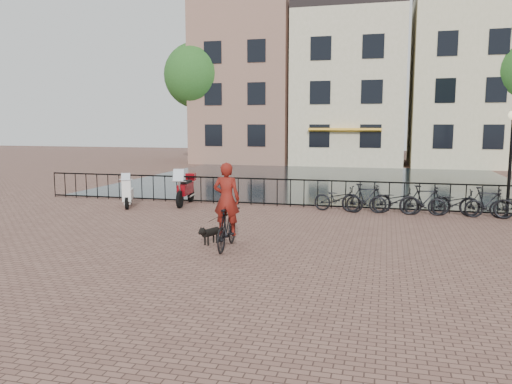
% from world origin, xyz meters
% --- Properties ---
extents(ground, '(100.00, 100.00, 0.00)m').
position_xyz_m(ground, '(0.00, 0.00, 0.00)').
color(ground, brown).
rests_on(ground, ground).
extents(canal_water, '(20.00, 20.00, 0.00)m').
position_xyz_m(canal_water, '(0.00, 17.30, 0.00)').
color(canal_water, black).
rests_on(canal_water, ground).
extents(railing, '(20.00, 0.05, 1.02)m').
position_xyz_m(railing, '(0.00, 8.00, 0.50)').
color(railing, black).
rests_on(railing, ground).
extents(canal_house_left, '(7.50, 9.00, 12.80)m').
position_xyz_m(canal_house_left, '(-7.50, 30.00, 6.40)').
color(canal_house_left, '#8D6552').
rests_on(canal_house_left, ground).
extents(canal_house_mid, '(8.00, 9.50, 11.80)m').
position_xyz_m(canal_house_mid, '(0.50, 30.00, 5.90)').
color(canal_house_mid, '#BFB791').
rests_on(canal_house_mid, ground).
extents(canal_house_right, '(7.00, 9.00, 13.30)m').
position_xyz_m(canal_house_right, '(8.50, 30.00, 6.65)').
color(canal_house_right, '#C1BA90').
rests_on(canal_house_right, ground).
extents(tree_far_left, '(5.04, 5.04, 9.27)m').
position_xyz_m(tree_far_left, '(-11.00, 27.00, 6.73)').
color(tree_far_left, black).
rests_on(tree_far_left, ground).
extents(lamp_post, '(0.30, 0.30, 3.45)m').
position_xyz_m(lamp_post, '(7.20, 7.60, 2.38)').
color(lamp_post, black).
rests_on(lamp_post, ground).
extents(cyclist, '(0.80, 1.83, 2.46)m').
position_xyz_m(cyclist, '(-0.32, 1.44, 0.93)').
color(cyclist, black).
rests_on(cyclist, ground).
extents(dog, '(0.49, 0.76, 0.49)m').
position_xyz_m(dog, '(-0.86, 1.79, 0.24)').
color(dog, black).
rests_on(dog, ground).
extents(motorcycle, '(0.74, 2.08, 1.45)m').
position_xyz_m(motorcycle, '(-3.91, 7.45, 0.73)').
color(motorcycle, maroon).
rests_on(motorcycle, ground).
extents(scooter, '(0.95, 1.48, 1.33)m').
position_xyz_m(scooter, '(-5.74, 6.44, 0.67)').
color(scooter, white).
rests_on(scooter, ground).
extents(parked_bike_0, '(1.79, 0.85, 0.90)m').
position_xyz_m(parked_bike_0, '(1.80, 7.40, 0.45)').
color(parked_bike_0, black).
rests_on(parked_bike_0, ground).
extents(parked_bike_1, '(1.70, 0.64, 1.00)m').
position_xyz_m(parked_bike_1, '(2.75, 7.40, 0.50)').
color(parked_bike_1, black).
rests_on(parked_bike_1, ground).
extents(parked_bike_2, '(1.72, 0.61, 0.90)m').
position_xyz_m(parked_bike_2, '(3.70, 7.40, 0.45)').
color(parked_bike_2, black).
rests_on(parked_bike_2, ground).
extents(parked_bike_3, '(1.71, 0.68, 1.00)m').
position_xyz_m(parked_bike_3, '(4.65, 7.40, 0.50)').
color(parked_bike_3, black).
rests_on(parked_bike_3, ground).
extents(parked_bike_4, '(1.73, 0.63, 0.90)m').
position_xyz_m(parked_bike_4, '(5.60, 7.40, 0.45)').
color(parked_bike_4, black).
rests_on(parked_bike_4, ground).
extents(parked_bike_5, '(1.72, 0.73, 1.00)m').
position_xyz_m(parked_bike_5, '(6.55, 7.40, 0.50)').
color(parked_bike_5, black).
rests_on(parked_bike_5, ground).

